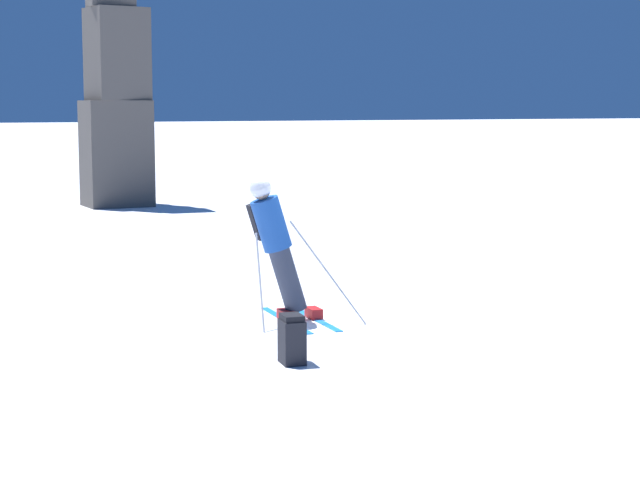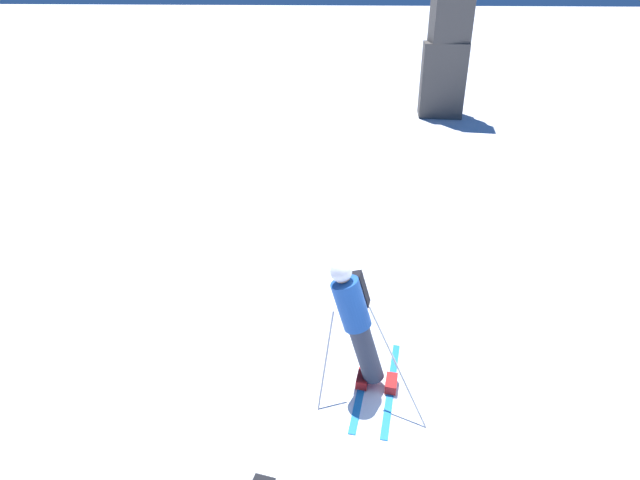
# 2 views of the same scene
# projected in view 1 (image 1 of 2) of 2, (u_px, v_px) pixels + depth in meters

# --- Properties ---
(ground_plane) EXTENTS (300.00, 300.00, 0.00)m
(ground_plane) POSITION_uv_depth(u_px,v_px,m) (363.00, 313.00, 13.25)
(ground_plane) COLOR white
(skier) EXTENTS (1.28, 1.71, 1.77)m
(skier) POSITION_uv_depth(u_px,v_px,m) (276.00, 241.00, 12.68)
(skier) COLOR #1E7AC6
(skier) RESTS_ON ground
(rock_pillar) EXTENTS (1.61, 1.42, 7.67)m
(rock_pillar) POSITION_uv_depth(u_px,v_px,m) (115.00, 79.00, 26.96)
(rock_pillar) COLOR #4C4742
(rock_pillar) RESTS_ON ground
(spare_backpack) EXTENTS (0.26, 0.33, 0.50)m
(spare_backpack) POSITION_uv_depth(u_px,v_px,m) (292.00, 340.00, 10.66)
(spare_backpack) COLOR black
(spare_backpack) RESTS_ON ground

